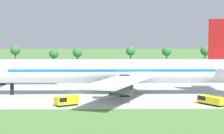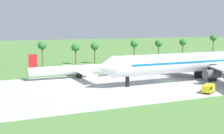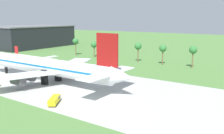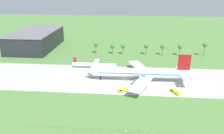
% 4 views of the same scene
% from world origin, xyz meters
% --- Properties ---
extents(ground_plane, '(600.00, 600.00, 0.00)m').
position_xyz_m(ground_plane, '(0.00, 0.00, 0.00)').
color(ground_plane, '#517F3D').
extents(taxiway_strip, '(320.00, 44.00, 0.02)m').
position_xyz_m(taxiway_strip, '(0.00, 0.00, 0.01)').
color(taxiway_strip, '#B2B2AD').
rests_on(taxiway_strip, ground_plane).
extents(jet_airliner, '(69.04, 51.92, 18.22)m').
position_xyz_m(jet_airliner, '(10.32, -2.94, 5.63)').
color(jet_airliner, white).
rests_on(jet_airliner, ground_plane).
extents(regional_aircraft, '(31.68, 28.53, 8.04)m').
position_xyz_m(regional_aircraft, '(-22.58, 16.93, 2.65)').
color(regional_aircraft, white).
rests_on(regional_aircraft, ground_plane).
extents(fuel_truck, '(5.14, 4.32, 2.02)m').
position_xyz_m(fuel_truck, '(-0.99, -18.29, 1.11)').
color(fuel_truck, black).
rests_on(fuel_truck, ground_plane).
extents(palm_tree_row, '(94.68, 3.60, 12.16)m').
position_xyz_m(palm_tree_row, '(16.46, 51.27, 8.18)').
color(palm_tree_row, brown).
rests_on(palm_tree_row, ground_plane).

